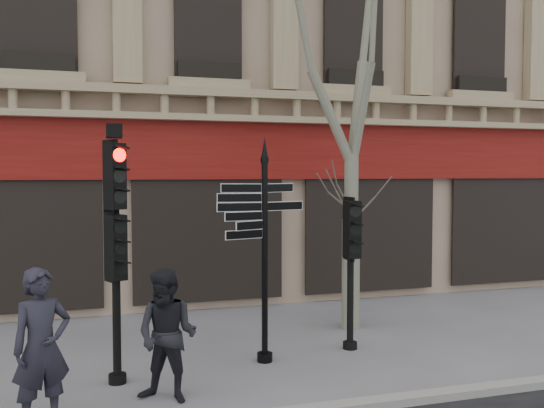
{
  "coord_description": "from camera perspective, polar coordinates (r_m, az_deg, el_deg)",
  "views": [
    {
      "loc": [
        -2.67,
        -8.47,
        3.11
      ],
      "look_at": [
        0.15,
        0.6,
        2.61
      ],
      "focal_mm": 40.0,
      "sensor_mm": 36.0,
      "label": 1
    }
  ],
  "objects": [
    {
      "name": "traffic_signal_secondary",
      "position": [
        10.68,
        7.41,
        -3.93
      ],
      "size": [
        0.45,
        0.33,
        2.61
      ],
      "rotation": [
        0.0,
        0.0,
        -0.05
      ],
      "color": "black",
      "rests_on": "ground"
    },
    {
      "name": "pedestrian_a",
      "position": [
        8.04,
        -20.87,
        -12.55
      ],
      "size": [
        0.84,
        0.7,
        1.96
      ],
      "primitive_type": "imported",
      "rotation": [
        0.0,
        0.0,
        0.39
      ],
      "color": "#20202B",
      "rests_on": "ground"
    },
    {
      "name": "pedestrian_b",
      "position": [
        8.49,
        -9.84,
        -12.09
      ],
      "size": [
        1.11,
        1.05,
        1.81
      ],
      "primitive_type": "imported",
      "rotation": [
        0.0,
        0.0,
        -0.57
      ],
      "color": "black",
      "rests_on": "ground"
    },
    {
      "name": "ground",
      "position": [
        9.41,
        0.22,
        -16.28
      ],
      "size": [
        80.0,
        80.0,
        0.0
      ],
      "primitive_type": "plane",
      "color": "slate",
      "rests_on": "ground"
    },
    {
      "name": "fingerpost",
      "position": [
        9.81,
        -0.69,
        -0.73
      ],
      "size": [
        1.64,
        1.64,
        3.67
      ],
      "rotation": [
        0.0,
        0.0,
        0.07
      ],
      "color": "black",
      "rests_on": "ground"
    },
    {
      "name": "traffic_signal_main",
      "position": [
        9.09,
        -14.53,
        -1.55
      ],
      "size": [
        0.5,
        0.44,
        3.8
      ],
      "rotation": [
        0.0,
        0.0,
        0.42
      ],
      "color": "black",
      "rests_on": "ground"
    },
    {
      "name": "plane_tree",
      "position": [
        12.32,
        7.58,
        16.05
      ],
      "size": [
        3.16,
        3.16,
        8.4
      ],
      "color": "gray",
      "rests_on": "ground"
    }
  ]
}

